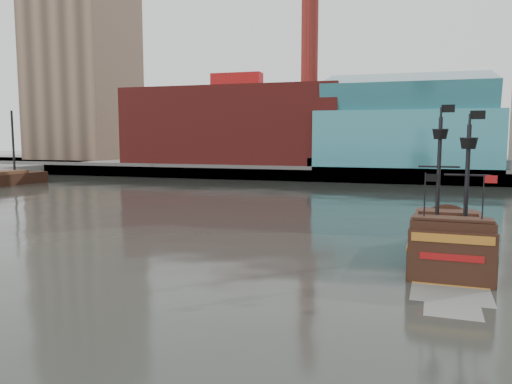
% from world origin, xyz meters
% --- Properties ---
extents(ground, '(400.00, 400.00, 0.00)m').
position_xyz_m(ground, '(0.00, 0.00, 0.00)').
color(ground, '#242621').
rests_on(ground, ground).
extents(promenade_far, '(220.00, 60.00, 2.00)m').
position_xyz_m(promenade_far, '(0.00, 92.00, 1.00)').
color(promenade_far, slate).
rests_on(promenade_far, ground).
extents(seawall, '(220.00, 1.00, 2.60)m').
position_xyz_m(seawall, '(0.00, 62.50, 1.30)').
color(seawall, '#4C4C49').
rests_on(seawall, ground).
extents(skyline, '(149.00, 45.00, 62.00)m').
position_xyz_m(skyline, '(5.21, 84.56, 24.55)').
color(skyline, brown).
rests_on(skyline, promenade_far).
extents(pirate_ship, '(4.89, 14.06, 10.41)m').
position_xyz_m(pirate_ship, '(13.47, 10.58, 0.94)').
color(pirate_ship, black).
rests_on(pirate_ship, ground).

